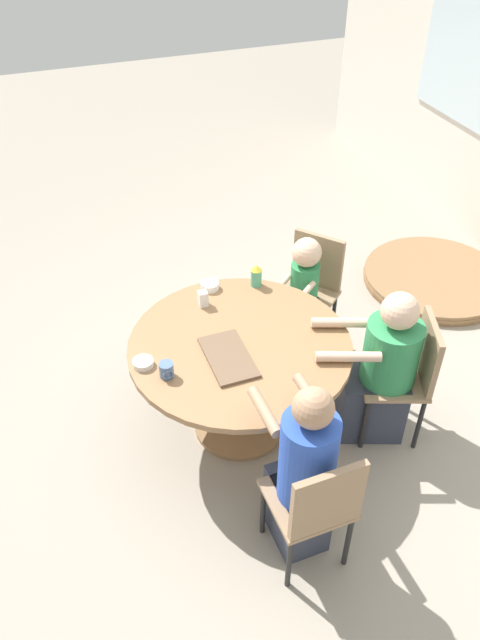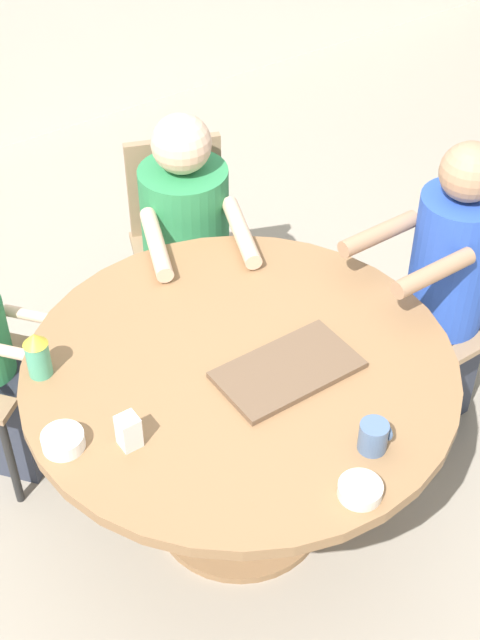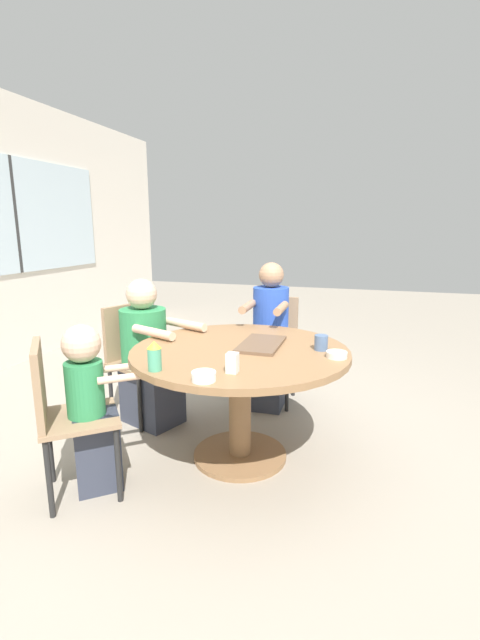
# 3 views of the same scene
# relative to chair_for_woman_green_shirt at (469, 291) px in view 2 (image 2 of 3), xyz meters

# --- Properties ---
(ground_plane) EXTENTS (16.00, 16.00, 0.00)m
(ground_plane) POSITION_rel_chair_for_woman_green_shirt_xyz_m (-1.04, -0.02, -0.53)
(ground_plane) COLOR gray
(dining_table) EXTENTS (1.34, 1.34, 0.73)m
(dining_table) POSITION_rel_chair_for_woman_green_shirt_xyz_m (-1.04, -0.02, 0.05)
(dining_table) COLOR olive
(dining_table) RESTS_ON ground_plane
(chair_for_woman_green_shirt) EXTENTS (0.41, 0.41, 0.88)m
(chair_for_woman_green_shirt) POSITION_rel_chair_for_woman_green_shirt_xyz_m (0.00, 0.00, 0.00)
(chair_for_woman_green_shirt) COLOR #937556
(chair_for_woman_green_shirt) RESTS_ON ground_plane
(chair_for_man_blue_shirt) EXTENTS (0.52, 0.52, 0.88)m
(chair_for_man_blue_shirt) POSITION_rel_chair_for_woman_green_shirt_xyz_m (-0.67, 0.96, 0.00)
(chair_for_man_blue_shirt) COLOR #937556
(chair_for_man_blue_shirt) RESTS_ON ground_plane
(person_woman_green_shirt) EXTENTS (0.55, 0.32, 1.19)m
(person_woman_green_shirt) POSITION_rel_chair_for_woman_green_shirt_xyz_m (-0.16, -0.00, 0.02)
(person_woman_green_shirt) COLOR #333847
(person_woman_green_shirt) RESTS_ON ground_plane
(person_man_blue_shirt) EXTENTS (0.53, 0.69, 1.09)m
(person_man_blue_shirt) POSITION_rel_chair_for_woman_green_shirt_xyz_m (-0.73, 0.80, -0.04)
(person_man_blue_shirt) COLOR #333847
(person_man_blue_shirt) RESTS_ON ground_plane
(food_tray_dark) EXTENTS (0.43, 0.24, 0.02)m
(food_tray_dark) POSITION_rel_chair_for_woman_green_shirt_xyz_m (-0.94, -0.13, 0.21)
(food_tray_dark) COLOR brown
(food_tray_dark) RESTS_ON dining_table
(coffee_mug) EXTENTS (0.09, 0.08, 0.09)m
(coffee_mug) POSITION_rel_chair_for_woman_green_shirt_xyz_m (-0.92, -0.50, 0.25)
(coffee_mug) COLOR slate
(coffee_mug) RESTS_ON dining_table
(sippy_cup) EXTENTS (0.08, 0.08, 0.16)m
(sippy_cup) POSITION_rel_chair_for_woman_green_shirt_xyz_m (-1.56, 0.29, 0.29)
(sippy_cup) COLOR #4CA57F
(sippy_cup) RESTS_ON dining_table
(milk_carton_small) EXTENTS (0.06, 0.06, 0.10)m
(milk_carton_small) POSITION_rel_chair_for_woman_green_shirt_xyz_m (-1.47, -0.11, 0.26)
(milk_carton_small) COLOR silver
(milk_carton_small) RESTS_ON dining_table
(bowl_white_shallow) EXTENTS (0.12, 0.12, 0.04)m
(bowl_white_shallow) POSITION_rel_chair_for_woman_green_shirt_xyz_m (-1.06, -0.60, 0.22)
(bowl_white_shallow) COLOR silver
(bowl_white_shallow) RESTS_ON dining_table
(bowl_cereal) EXTENTS (0.12, 0.12, 0.05)m
(bowl_cereal) POSITION_rel_chair_for_woman_green_shirt_xyz_m (-1.63, -0.01, 0.23)
(bowl_cereal) COLOR white
(bowl_cereal) RESTS_ON dining_table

